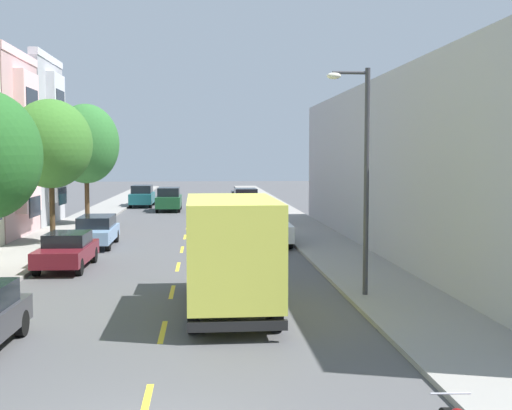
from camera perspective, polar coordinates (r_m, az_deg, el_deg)
The scene contains 17 objects.
ground_plane at distance 39.96m, azimuth -6.02°, elevation -2.24°, with size 160.00×160.00×0.00m, color #4C4C4F.
sidewalk_left at distance 38.82m, azimuth -16.65°, elevation -2.48°, with size 3.20×120.00×0.14m, color gray.
sidewalk_right at distance 38.42m, azimuth 4.55°, elevation -2.38°, with size 3.20×120.00×0.14m, color gray.
lane_centerline_dashes at distance 34.50m, azimuth -6.26°, elevation -3.25°, with size 0.14×47.20×0.01m.
apartment_block_opposite at distance 32.27m, azimuth 18.56°, elevation 3.14°, with size 10.00×36.00×7.97m, color #A8A8AD.
street_tree_third at distance 33.99m, azimuth -17.28°, elevation 5.05°, with size 4.02×4.02×7.13m.
street_tree_farthest at distance 43.57m, azimuth -14.44°, elevation 5.13°, with size 4.18×4.18×7.66m.
street_lamp at distance 20.74m, azimuth 9.12°, elevation 3.43°, with size 1.35×0.28×7.03m.
delivery_box_truck at distance 19.01m, azimuth -2.26°, elevation -3.60°, with size 2.50×7.31×3.32m.
parked_suv_red at distance 52.69m, azimuth -0.90°, elevation 0.41°, with size 1.95×4.80×1.93m.
parked_hatchback_orange at distance 42.26m, azimuth -0.03°, elevation -0.83°, with size 1.84×4.04×1.50m.
parked_pickup_white at distance 33.99m, azimuth 1.12°, elevation -1.94°, with size 2.09×5.33×1.73m.
parked_wagon_sky at distance 33.80m, azimuth -13.63°, elevation -2.13°, with size 1.88×4.72×1.50m.
parked_sedan_burgundy at distance 27.40m, azimuth -15.99°, elevation -3.75°, with size 1.85×4.52×1.43m.
parked_suv_teal at distance 59.57m, azimuth -9.79°, elevation 0.79°, with size 1.96×4.80×1.93m.
parked_sedan_navy at distance 58.88m, azimuth -1.38°, elevation 0.58°, with size 1.80×4.50×1.43m.
moving_forest_sedan at distance 54.63m, azimuth -7.52°, elevation 0.51°, with size 1.95×4.80×1.93m.
Camera 1 is at (1.07, -9.69, 4.46)m, focal length 46.39 mm.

